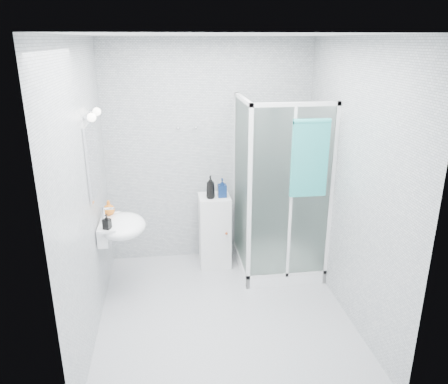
{
  "coord_description": "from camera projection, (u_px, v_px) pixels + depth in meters",
  "views": [
    {
      "loc": [
        -0.49,
        -3.65,
        2.57
      ],
      "look_at": [
        0.05,
        0.35,
        1.15
      ],
      "focal_mm": 35.0,
      "sensor_mm": 36.0,
      "label": 1
    }
  ],
  "objects": [
    {
      "name": "shampoo_bottle_a",
      "position": [
        211.0,
        187.0,
        4.91
      ],
      "size": [
        0.13,
        0.13,
        0.26
      ],
      "primitive_type": "imported",
      "rotation": [
        0.0,
        0.0,
        -0.27
      ],
      "color": "black",
      "rests_on": "storage_cabinet"
    },
    {
      "name": "soap_dispenser_black",
      "position": [
        107.0,
        222.0,
        4.13
      ],
      "size": [
        0.09,
        0.09,
        0.15
      ],
      "primitive_type": "imported",
      "rotation": [
        0.0,
        0.0,
        -0.43
      ],
      "color": "black",
      "rests_on": "wall_basin"
    },
    {
      "name": "soap_dispenser_orange",
      "position": [
        109.0,
        208.0,
        4.45
      ],
      "size": [
        0.14,
        0.14,
        0.16
      ],
      "primitive_type": "imported",
      "rotation": [
        0.0,
        0.0,
        -0.13
      ],
      "color": "orange",
      "rests_on": "wall_basin"
    },
    {
      "name": "wall_hooks",
      "position": [
        187.0,
        128.0,
        4.93
      ],
      "size": [
        0.23,
        0.06,
        0.03
      ],
      "color": "silver",
      "rests_on": "room"
    },
    {
      "name": "storage_cabinet",
      "position": [
        215.0,
        231.0,
        5.15
      ],
      "size": [
        0.36,
        0.38,
        0.86
      ],
      "rotation": [
        0.0,
        0.0,
        -0.0
      ],
      "color": "white",
      "rests_on": "ground"
    },
    {
      "name": "mirror",
      "position": [
        93.0,
        159.0,
        4.1
      ],
      "size": [
        0.02,
        0.6,
        0.7
      ],
      "primitive_type": "cube",
      "color": "white",
      "rests_on": "room"
    },
    {
      "name": "room",
      "position": [
        224.0,
        189.0,
        3.9
      ],
      "size": [
        2.4,
        2.6,
        2.6
      ],
      "color": "silver",
      "rests_on": "ground"
    },
    {
      "name": "hand_towel",
      "position": [
        310.0,
        157.0,
        4.29
      ],
      "size": [
        0.37,
        0.05,
        0.79
      ],
      "color": "teal",
      "rests_on": "shower_enclosure"
    },
    {
      "name": "shampoo_bottle_b",
      "position": [
        222.0,
        188.0,
        4.96
      ],
      "size": [
        0.1,
        0.1,
        0.22
      ],
      "primitive_type": "imported",
      "rotation": [
        0.0,
        0.0,
        -0.0
      ],
      "color": "#0D2350",
      "rests_on": "storage_cabinet"
    },
    {
      "name": "wall_basin",
      "position": [
        120.0,
        227.0,
        4.36
      ],
      "size": [
        0.46,
        0.56,
        0.35
      ],
      "color": "white",
      "rests_on": "ground"
    },
    {
      "name": "shower_enclosure",
      "position": [
        273.0,
        236.0,
        4.98
      ],
      "size": [
        0.9,
        0.95,
        2.0
      ],
      "color": "white",
      "rests_on": "ground"
    },
    {
      "name": "vanity_lights",
      "position": [
        94.0,
        114.0,
        3.97
      ],
      "size": [
        0.1,
        0.4,
        0.08
      ],
      "color": "silver",
      "rests_on": "room"
    }
  ]
}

